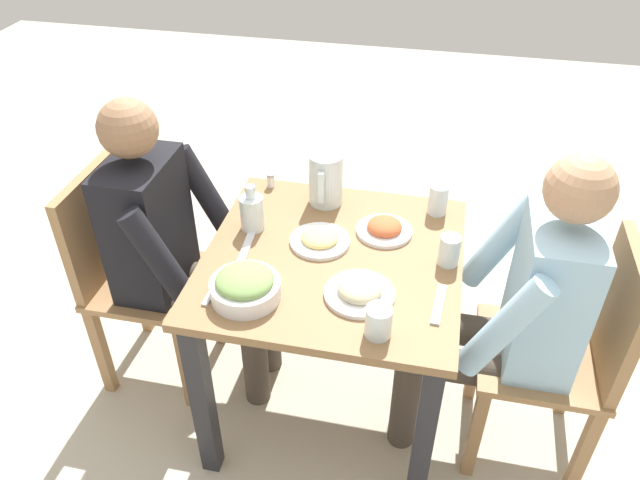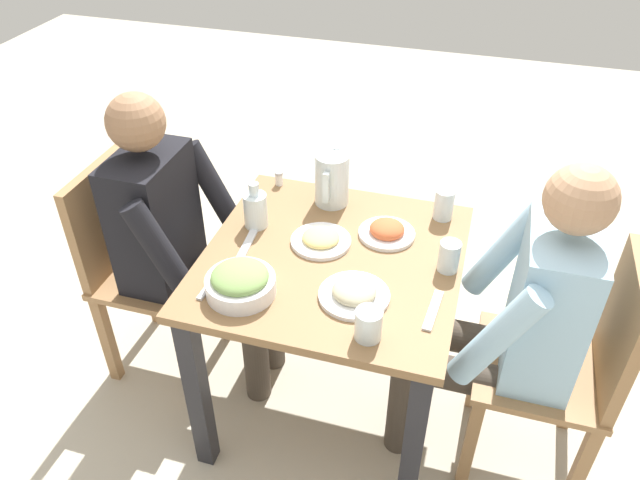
{
  "view_description": "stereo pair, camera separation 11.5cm",
  "coord_description": "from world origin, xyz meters",
  "px_view_note": "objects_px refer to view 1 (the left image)",
  "views": [
    {
      "loc": [
        1.5,
        0.28,
        1.93
      ],
      "look_at": [
        -0.01,
        -0.05,
        0.77
      ],
      "focal_mm": 34.39,
      "sensor_mm": 36.0,
      "label": 1
    },
    {
      "loc": [
        1.48,
        0.39,
        1.93
      ],
      "look_at": [
        -0.01,
        -0.05,
        0.77
      ],
      "focal_mm": 34.39,
      "sensor_mm": 36.0,
      "label": 2
    }
  ],
  "objects_px": {
    "chair_near": "(129,268)",
    "plate_beans": "(360,291)",
    "diner_far": "(513,305)",
    "water_glass_center": "(449,250)",
    "water_glass_far_left": "(438,199)",
    "diner_near": "(175,244)",
    "water_pitcher": "(326,179)",
    "chair_far": "(571,348)",
    "oil_carafe": "(252,214)",
    "plate_fries": "(320,239)",
    "salt_shaker": "(271,180)",
    "plate_rice_curry": "(384,228)",
    "dining_table": "(333,288)",
    "water_glass_by_pitcher": "(379,322)",
    "salad_bowl": "(245,286)"
  },
  "relations": [
    {
      "from": "dining_table",
      "to": "chair_near",
      "type": "relative_size",
      "value": 0.93
    },
    {
      "from": "chair_near",
      "to": "water_glass_by_pitcher",
      "type": "xyz_separation_m",
      "value": [
        0.37,
        0.96,
        0.28
      ]
    },
    {
      "from": "water_glass_far_left",
      "to": "water_glass_center",
      "type": "relative_size",
      "value": 1.08
    },
    {
      "from": "salad_bowl",
      "to": "water_glass_by_pitcher",
      "type": "relative_size",
      "value": 2.25
    },
    {
      "from": "salad_bowl",
      "to": "salt_shaker",
      "type": "height_order",
      "value": "salad_bowl"
    },
    {
      "from": "water_glass_by_pitcher",
      "to": "salad_bowl",
      "type": "bearing_deg",
      "value": -99.85
    },
    {
      "from": "chair_near",
      "to": "salad_bowl",
      "type": "bearing_deg",
      "value": 62.17
    },
    {
      "from": "chair_near",
      "to": "diner_far",
      "type": "xyz_separation_m",
      "value": [
        0.07,
        1.35,
        0.15
      ]
    },
    {
      "from": "salad_bowl",
      "to": "plate_fries",
      "type": "bearing_deg",
      "value": 152.52
    },
    {
      "from": "water_pitcher",
      "to": "diner_near",
      "type": "bearing_deg",
      "value": -63.07
    },
    {
      "from": "diner_far",
      "to": "water_glass_center",
      "type": "bearing_deg",
      "value": -105.36
    },
    {
      "from": "chair_far",
      "to": "diner_far",
      "type": "distance_m",
      "value": 0.25
    },
    {
      "from": "chair_near",
      "to": "plate_beans",
      "type": "height_order",
      "value": "chair_near"
    },
    {
      "from": "diner_near",
      "to": "salad_bowl",
      "type": "height_order",
      "value": "diner_near"
    },
    {
      "from": "diner_far",
      "to": "water_glass_far_left",
      "type": "relative_size",
      "value": 10.78
    },
    {
      "from": "salt_shaker",
      "to": "chair_near",
      "type": "bearing_deg",
      "value": -56.95
    },
    {
      "from": "chair_far",
      "to": "chair_near",
      "type": "bearing_deg",
      "value": -92.76
    },
    {
      "from": "plate_fries",
      "to": "salt_shaker",
      "type": "distance_m",
      "value": 0.39
    },
    {
      "from": "water_glass_by_pitcher",
      "to": "chair_far",
      "type": "bearing_deg",
      "value": 116.36
    },
    {
      "from": "water_glass_far_left",
      "to": "dining_table",
      "type": "bearing_deg",
      "value": -44.26
    },
    {
      "from": "water_glass_by_pitcher",
      "to": "oil_carafe",
      "type": "height_order",
      "value": "oil_carafe"
    },
    {
      "from": "chair_far",
      "to": "plate_beans",
      "type": "xyz_separation_m",
      "value": [
        0.15,
        -0.66,
        0.25
      ]
    },
    {
      "from": "water_glass_far_left",
      "to": "oil_carafe",
      "type": "height_order",
      "value": "oil_carafe"
    },
    {
      "from": "water_pitcher",
      "to": "plate_fries",
      "type": "distance_m",
      "value": 0.26
    },
    {
      "from": "chair_near",
      "to": "plate_rice_curry",
      "type": "relative_size",
      "value": 4.67
    },
    {
      "from": "diner_near",
      "to": "diner_far",
      "type": "bearing_deg",
      "value": 86.26
    },
    {
      "from": "dining_table",
      "to": "water_glass_by_pitcher",
      "type": "bearing_deg",
      "value": 30.71
    },
    {
      "from": "plate_rice_curry",
      "to": "plate_fries",
      "type": "bearing_deg",
      "value": -62.95
    },
    {
      "from": "chair_far",
      "to": "water_glass_by_pitcher",
      "type": "bearing_deg",
      "value": -63.64
    },
    {
      "from": "diner_near",
      "to": "water_glass_by_pitcher",
      "type": "relative_size",
      "value": 12.75
    },
    {
      "from": "plate_fries",
      "to": "salt_shaker",
      "type": "bearing_deg",
      "value": -140.32
    },
    {
      "from": "chair_far",
      "to": "diner_near",
      "type": "relative_size",
      "value": 0.75
    },
    {
      "from": "diner_far",
      "to": "water_glass_far_left",
      "type": "height_order",
      "value": "diner_far"
    },
    {
      "from": "plate_rice_curry",
      "to": "water_glass_by_pitcher",
      "type": "height_order",
      "value": "water_glass_by_pitcher"
    },
    {
      "from": "chair_far",
      "to": "water_pitcher",
      "type": "distance_m",
      "value": 0.98
    },
    {
      "from": "diner_near",
      "to": "water_pitcher",
      "type": "height_order",
      "value": "diner_near"
    },
    {
      "from": "dining_table",
      "to": "diner_near",
      "type": "xyz_separation_m",
      "value": [
        -0.05,
        -0.57,
        0.05
      ]
    },
    {
      "from": "chair_far",
      "to": "plate_fries",
      "type": "xyz_separation_m",
      "value": [
        -0.08,
        -0.83,
        0.25
      ]
    },
    {
      "from": "diner_near",
      "to": "salad_bowl",
      "type": "relative_size",
      "value": 5.65
    },
    {
      "from": "chair_near",
      "to": "plate_beans",
      "type": "distance_m",
      "value": 0.95
    },
    {
      "from": "plate_rice_curry",
      "to": "dining_table",
      "type": "bearing_deg",
      "value": -42.22
    },
    {
      "from": "chair_far",
      "to": "diner_far",
      "type": "height_order",
      "value": "diner_far"
    },
    {
      "from": "chair_far",
      "to": "diner_near",
      "type": "xyz_separation_m",
      "value": [
        -0.07,
        -1.35,
        0.15
      ]
    },
    {
      "from": "chair_near",
      "to": "salt_shaker",
      "type": "relative_size",
      "value": 16.2
    },
    {
      "from": "chair_far",
      "to": "water_pitcher",
      "type": "xyz_separation_m",
      "value": [
        -0.32,
        -0.86,
        0.33
      ]
    },
    {
      "from": "plate_fries",
      "to": "water_glass_by_pitcher",
      "type": "bearing_deg",
      "value": 33.11
    },
    {
      "from": "water_pitcher",
      "to": "water_glass_center",
      "type": "height_order",
      "value": "water_pitcher"
    },
    {
      "from": "plate_rice_curry",
      "to": "plate_beans",
      "type": "height_order",
      "value": "same"
    },
    {
      "from": "diner_near",
      "to": "oil_carafe",
      "type": "relative_size",
      "value": 7.11
    },
    {
      "from": "plate_rice_curry",
      "to": "plate_fries",
      "type": "relative_size",
      "value": 0.95
    }
  ]
}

